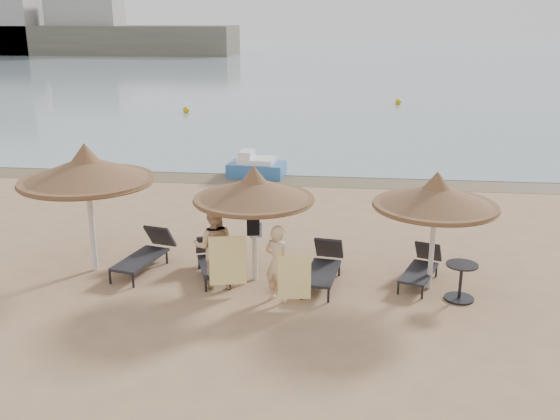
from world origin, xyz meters
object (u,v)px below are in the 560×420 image
(pedal_boat, at_px, (256,167))
(lounger_near_right, at_px, (324,266))
(lounger_near_left, at_px, (212,260))
(palapa_center, at_px, (254,190))
(lounger_far_right, at_px, (422,266))
(lounger_far_left, at_px, (146,253))
(person_left, at_px, (214,240))
(person_right, at_px, (278,258))
(palapa_right, at_px, (436,196))
(side_table, at_px, (460,283))
(palapa_left, at_px, (86,170))

(pedal_boat, bearing_deg, lounger_near_right, -67.34)
(lounger_near_left, bearing_deg, lounger_near_right, -22.98)
(palapa_center, height_order, lounger_far_right, palapa_center)
(lounger_far_left, distance_m, person_left, 2.01)
(lounger_near_left, relative_size, lounger_near_right, 0.93)
(palapa_center, xyz_separation_m, lounger_far_left, (-2.51, 0.33, -1.63))
(pedal_boat, bearing_deg, person_right, -73.80)
(palapa_right, bearing_deg, lounger_far_right, 111.03)
(lounger_near_right, bearing_deg, side_table, -4.06)
(person_left, bearing_deg, lounger_far_right, -175.57)
(palapa_center, xyz_separation_m, person_right, (0.62, -0.99, -1.09))
(palapa_left, distance_m, side_table, 8.12)
(palapa_center, distance_m, person_right, 1.59)
(lounger_far_right, relative_size, side_table, 2.26)
(lounger_near_right, xyz_separation_m, person_right, (-0.86, -1.04, 0.56))
(lounger_far_right, relative_size, person_left, 0.84)
(lounger_near_right, xyz_separation_m, lounger_far_right, (2.08, 0.28, -0.04))
(palapa_left, distance_m, lounger_near_right, 5.46)
(palapa_center, xyz_separation_m, person_left, (-0.78, -0.44, -0.99))
(lounger_far_right, distance_m, pedal_boat, 9.89)
(person_left, height_order, pedal_boat, person_left)
(palapa_right, height_order, lounger_near_right, palapa_right)
(lounger_far_left, height_order, pedal_boat, pedal_boat)
(person_left, height_order, person_right, person_left)
(lounger_far_left, bearing_deg, palapa_left, -155.88)
(palapa_center, height_order, person_right, palapa_center)
(lounger_far_right, bearing_deg, person_right, -135.99)
(palapa_left, height_order, palapa_center, palapa_left)
(palapa_right, distance_m, lounger_far_left, 6.42)
(lounger_far_left, xyz_separation_m, person_left, (1.74, -0.77, 0.65))
(palapa_center, bearing_deg, palapa_left, 178.26)
(palapa_right, bearing_deg, lounger_near_right, 178.32)
(palapa_center, distance_m, lounger_near_left, 1.95)
(palapa_left, relative_size, pedal_boat, 1.42)
(palapa_right, relative_size, person_right, 1.37)
(palapa_left, height_order, pedal_boat, palapa_left)
(palapa_right, bearing_deg, palapa_left, 179.00)
(lounger_far_left, height_order, lounger_near_right, lounger_far_left)
(lounger_near_right, xyz_separation_m, pedal_boat, (-2.82, 8.87, -0.03))
(side_table, xyz_separation_m, person_right, (-3.61, -0.47, 0.56))
(palapa_center, relative_size, lounger_near_right, 1.35)
(palapa_left, distance_m, person_left, 3.17)
(palapa_center, relative_size, lounger_near_left, 1.46)
(lounger_near_left, xyz_separation_m, pedal_boat, (-0.37, 8.74, 0.00))
(pedal_boat, bearing_deg, lounger_near_left, -82.61)
(palapa_center, bearing_deg, lounger_near_right, 1.87)
(lounger_near_left, distance_m, lounger_far_right, 4.54)
(palapa_center, relative_size, lounger_far_right, 1.48)
(palapa_center, distance_m, lounger_near_right, 2.21)
(lounger_near_left, xyz_separation_m, lounger_far_right, (4.54, 0.16, -0.00))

